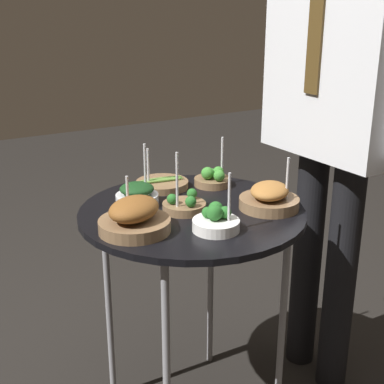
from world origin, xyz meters
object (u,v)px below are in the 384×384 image
at_px(bowl_spinach_front_left, 137,195).
at_px(bowl_asparagus_center, 162,184).
at_px(bowl_roast_mid_left, 134,218).
at_px(bowl_broccoli_near_rim, 216,220).
at_px(bowl_broccoli_mid_right, 213,179).
at_px(waiter_figure, 340,80).
at_px(serving_cart, 192,227).
at_px(bowl_roast_back_left, 269,198).
at_px(bowl_broccoli_front_center, 184,205).

distance_m(bowl_spinach_front_left, bowl_asparagus_center, 0.16).
xyz_separation_m(bowl_roast_mid_left, bowl_broccoli_near_rim, (0.10, 0.18, -0.01)).
bearing_deg(bowl_broccoli_mid_right, bowl_asparagus_center, -114.65).
bearing_deg(waiter_figure, serving_cart, -95.50).
xyz_separation_m(serving_cart, bowl_asparagus_center, (-0.21, 0.02, 0.07)).
distance_m(serving_cart, bowl_broccoli_mid_right, 0.23).
bearing_deg(serving_cart, bowl_broccoli_mid_right, 131.12).
bearing_deg(bowl_roast_mid_left, waiter_figure, 90.91).
bearing_deg(bowl_broccoli_mid_right, bowl_roast_back_left, 5.90).
bearing_deg(bowl_broccoli_near_rim, bowl_spinach_front_left, -161.76).
relative_size(bowl_asparagus_center, bowl_broccoli_near_rim, 1.06).
bearing_deg(bowl_broccoli_front_center, bowl_roast_mid_left, -72.19).
bearing_deg(waiter_figure, bowl_broccoli_mid_right, -120.41).
relative_size(bowl_broccoli_front_center, bowl_asparagus_center, 1.07).
bearing_deg(bowl_spinach_front_left, bowl_broccoli_mid_right, 95.36).
height_order(bowl_spinach_front_left, bowl_roast_mid_left, bowl_spinach_front_left).
relative_size(serving_cart, bowl_spinach_front_left, 4.07).
height_order(bowl_asparagus_center, bowl_roast_back_left, bowl_roast_back_left).
bearing_deg(bowl_broccoli_mid_right, serving_cart, -48.88).
bearing_deg(bowl_asparagus_center, bowl_spinach_front_left, -54.34).
height_order(bowl_roast_back_left, bowl_broccoli_mid_right, bowl_broccoli_mid_right).
distance_m(bowl_roast_back_left, bowl_broccoli_near_rim, 0.21).
bearing_deg(bowl_roast_back_left, bowl_broccoli_front_center, -116.15).
bearing_deg(bowl_spinach_front_left, waiter_figure, 74.74).
xyz_separation_m(serving_cart, bowl_broccoli_near_rim, (0.15, -0.02, 0.08)).
distance_m(bowl_roast_back_left, waiter_figure, 0.42).
bearing_deg(bowl_spinach_front_left, bowl_asparagus_center, 125.66).
relative_size(bowl_broccoli_mid_right, waiter_figure, 0.09).
xyz_separation_m(bowl_asparagus_center, bowl_broccoli_mid_right, (0.07, 0.14, 0.01)).
height_order(serving_cart, bowl_asparagus_center, bowl_asparagus_center).
bearing_deg(bowl_broccoli_front_center, serving_cart, 91.11).
distance_m(bowl_spinach_front_left, bowl_roast_back_left, 0.37).
relative_size(bowl_asparagus_center, bowl_roast_mid_left, 0.87).
bearing_deg(bowl_broccoli_mid_right, bowl_broccoli_front_center, -52.84).
bearing_deg(bowl_asparagus_center, bowl_roast_mid_left, -39.49).
bearing_deg(bowl_roast_back_left, bowl_roast_mid_left, -96.96).
xyz_separation_m(bowl_broccoli_mid_right, waiter_figure, (0.19, 0.32, 0.30)).
bearing_deg(bowl_broccoli_near_rim, serving_cart, 171.60).
bearing_deg(waiter_figure, bowl_broccoli_near_rim, -77.85).
xyz_separation_m(bowl_asparagus_center, bowl_roast_mid_left, (0.26, -0.22, 0.02)).
xyz_separation_m(bowl_asparagus_center, waiter_figure, (0.25, 0.46, 0.31)).
bearing_deg(serving_cart, waiter_figure, 84.50).
relative_size(bowl_spinach_front_left, bowl_roast_back_left, 0.99).
xyz_separation_m(serving_cart, bowl_roast_mid_left, (0.06, -0.20, 0.09)).
distance_m(bowl_asparagus_center, waiter_figure, 0.61).
height_order(bowl_roast_mid_left, bowl_broccoli_near_rim, bowl_broccoli_near_rim).
xyz_separation_m(bowl_broccoli_mid_right, bowl_broccoli_near_rim, (0.29, -0.18, 0.00)).
distance_m(bowl_roast_mid_left, bowl_broccoli_mid_right, 0.41).
bearing_deg(waiter_figure, bowl_spinach_front_left, -105.26).
relative_size(bowl_broccoli_mid_right, bowl_broccoli_near_rim, 1.00).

